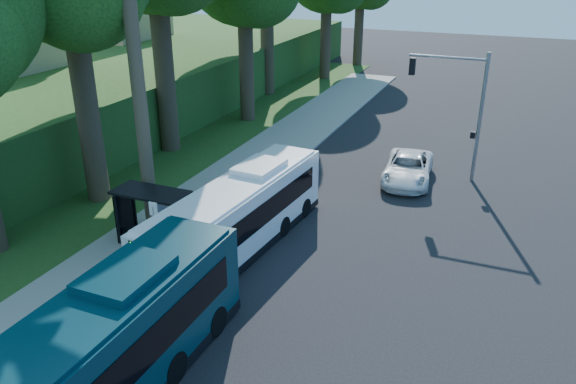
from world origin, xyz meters
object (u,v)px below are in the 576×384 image
at_px(bus_shelter, 149,205).
at_px(white_bus, 240,214).
at_px(teal_bus, 86,367).
at_px(pickup, 408,168).

relative_size(bus_shelter, white_bus, 0.29).
height_order(bus_shelter, white_bus, white_bus).
relative_size(white_bus, teal_bus, 0.91).
bearing_deg(pickup, bus_shelter, -133.29).
bearing_deg(white_bus, bus_shelter, -159.32).
distance_m(bus_shelter, teal_bus, 10.00).
bearing_deg(bus_shelter, pickup, 52.51).
bearing_deg(teal_bus, white_bus, 94.40).
relative_size(white_bus, pickup, 2.09).
height_order(white_bus, pickup, white_bus).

